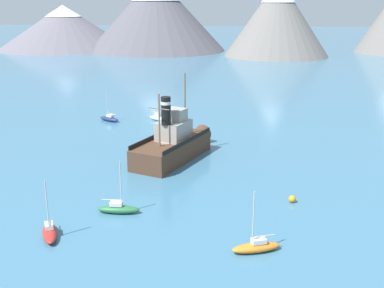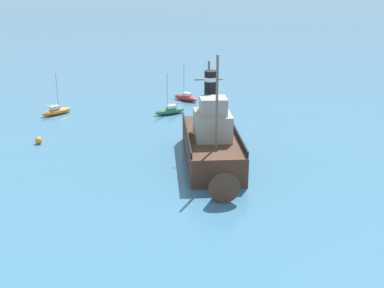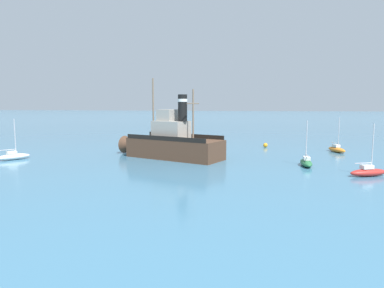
{
  "view_description": "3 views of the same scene",
  "coord_description": "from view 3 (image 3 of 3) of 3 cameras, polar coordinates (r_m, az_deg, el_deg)",
  "views": [
    {
      "loc": [
        8.43,
        -53.12,
        18.28
      ],
      "look_at": [
        2.54,
        -0.89,
        2.43
      ],
      "focal_mm": 45.0,
      "sensor_mm": 36.0,
      "label": 1
    },
    {
      "loc": [
        18.49,
        35.61,
        15.76
      ],
      "look_at": [
        2.64,
        2.11,
        2.5
      ],
      "focal_mm": 45.0,
      "sensor_mm": 36.0,
      "label": 2
    },
    {
      "loc": [
        -40.61,
        -9.88,
        6.65
      ],
      "look_at": [
        1.58,
        -1.41,
        1.62
      ],
      "focal_mm": 32.0,
      "sensor_mm": 36.0,
      "label": 3
    }
  ],
  "objects": [
    {
      "name": "ground_plane",
      "position": [
        42.32,
        -2.29,
        -2.38
      ],
      "size": [
        600.0,
        600.0,
        0.0
      ],
      "primitive_type": "plane",
      "color": "teal"
    },
    {
      "name": "sailboat_white",
      "position": [
        46.44,
        -27.62,
        -1.81
      ],
      "size": [
        3.8,
        2.96,
        4.9
      ],
      "color": "white",
      "rests_on": "ground"
    },
    {
      "name": "old_tugboat",
      "position": [
        42.52,
        -3.59,
        0.14
      ],
      "size": [
        8.42,
        14.65,
        9.9
      ],
      "color": "#4C3323",
      "rests_on": "ground"
    },
    {
      "name": "mooring_buoy",
      "position": [
        54.1,
        12.13,
        -0.19
      ],
      "size": [
        0.67,
        0.67,
        0.67
      ],
      "primitive_type": "sphere",
      "color": "orange",
      "rests_on": "ground"
    },
    {
      "name": "sailboat_green",
      "position": [
        38.94,
        18.49,
        -2.88
      ],
      "size": [
        3.84,
        1.25,
        4.9
      ],
      "color": "#286B3D",
      "rests_on": "ground"
    },
    {
      "name": "sailboat_orange",
      "position": [
        51.67,
        22.97,
        -0.79
      ],
      "size": [
        3.95,
        2.33,
        4.9
      ],
      "color": "orange",
      "rests_on": "ground"
    },
    {
      "name": "sailboat_red",
      "position": [
        35.75,
        27.31,
        -4.11
      ],
      "size": [
        2.58,
        3.91,
        4.9
      ],
      "color": "#B22823",
      "rests_on": "ground"
    }
  ]
}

